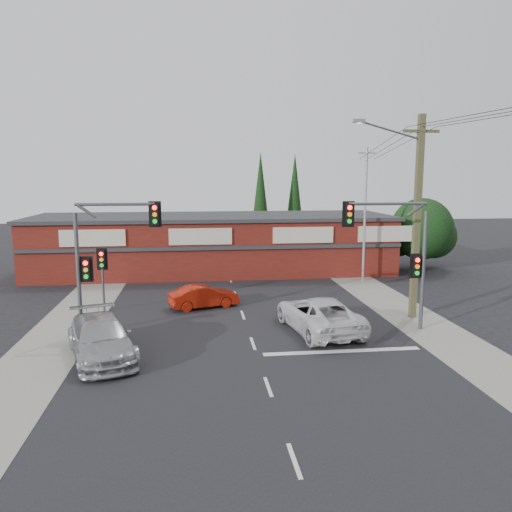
{
  "coord_description": "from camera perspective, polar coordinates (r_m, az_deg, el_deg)",
  "views": [
    {
      "loc": [
        -2.35,
        -20.36,
        7.01
      ],
      "look_at": [
        0.52,
        3.0,
        3.29
      ],
      "focal_mm": 35.0,
      "sensor_mm": 36.0,
      "label": 1
    }
  ],
  "objects": [
    {
      "name": "pedestal_signal",
      "position": [
        27.2,
        -17.16,
        -1.17
      ],
      "size": [
        0.55,
        0.27,
        3.38
      ],
      "color": "#47494C",
      "rests_on": "ground"
    },
    {
      "name": "utility_pole",
      "position": [
        25.74,
        17.69,
        4.96
      ],
      "size": [
        4.38,
        0.59,
        10.0
      ],
      "color": "brown",
      "rests_on": "ground"
    },
    {
      "name": "traffic_mast_right",
      "position": [
        23.46,
        16.2,
        1.12
      ],
      "size": [
        3.96,
        0.27,
        5.97
      ],
      "color": "#47494C",
      "rests_on": "ground"
    },
    {
      "name": "verge_right",
      "position": [
        28.46,
        15.74,
        -5.61
      ],
      "size": [
        3.0,
        70.0,
        0.02
      ],
      "primitive_type": "cube",
      "color": "gray",
      "rests_on": "ground"
    },
    {
      "name": "conifer_near",
      "position": [
        44.77,
        0.52,
        7.02
      ],
      "size": [
        1.8,
        1.8,
        9.25
      ],
      "color": "#2D2116",
      "rests_on": "ground"
    },
    {
      "name": "red_sedan",
      "position": [
        27.3,
        -5.99,
        -4.61
      ],
      "size": [
        3.97,
        2.38,
        1.24
      ],
      "primitive_type": "imported",
      "rotation": [
        0.0,
        0.0,
        1.88
      ],
      "color": "#9C1909",
      "rests_on": "ground"
    },
    {
      "name": "steel_pole",
      "position": [
        34.37,
        12.35,
        4.93
      ],
      "size": [
        1.2,
        0.16,
        9.0
      ],
      "color": "gray",
      "rests_on": "ground"
    },
    {
      "name": "lane_dashes",
      "position": [
        25.8,
        -1.52,
        -6.75
      ],
      "size": [
        0.12,
        46.34,
        0.01
      ],
      "color": "silver",
      "rests_on": "ground"
    },
    {
      "name": "power_lines",
      "position": [
        21.01,
        24.82,
        13.72
      ],
      "size": [
        2.01,
        29.0,
        1.22
      ],
      "color": "black",
      "rests_on": "ground"
    },
    {
      "name": "white_suv",
      "position": [
        23.24,
        7.17,
        -6.61
      ],
      "size": [
        3.49,
        6.05,
        1.59
      ],
      "primitive_type": "imported",
      "rotation": [
        0.0,
        0.0,
        3.3
      ],
      "color": "silver",
      "rests_on": "ground"
    },
    {
      "name": "shop_building",
      "position": [
        37.68,
        -4.88,
        1.51
      ],
      "size": [
        27.3,
        8.4,
        4.22
      ],
      "color": "#531610",
      "rests_on": "ground"
    },
    {
      "name": "silver_suv",
      "position": [
        20.69,
        -17.3,
        -8.95
      ],
      "size": [
        3.75,
        5.83,
        1.57
      ],
      "primitive_type": "imported",
      "rotation": [
        0.0,
        0.0,
        0.31
      ],
      "color": "#A3A6A8",
      "rests_on": "ground"
    },
    {
      "name": "road_strip",
      "position": [
        26.41,
        -1.65,
        -6.41
      ],
      "size": [
        14.0,
        70.0,
        0.01
      ],
      "primitive_type": "cube",
      "color": "black",
      "rests_on": "ground"
    },
    {
      "name": "tree_cluster",
      "position": [
        39.86,
        18.38,
        2.6
      ],
      "size": [
        5.9,
        5.1,
        5.5
      ],
      "color": "#2D2116",
      "rests_on": "ground"
    },
    {
      "name": "traffic_mast_left",
      "position": [
        22.94,
        -17.17,
        0.86
      ],
      "size": [
        3.77,
        0.27,
        5.97
      ],
      "color": "#47494C",
      "rests_on": "ground"
    },
    {
      "name": "stop_line",
      "position": [
        20.95,
        9.82,
        -10.67
      ],
      "size": [
        6.5,
        0.35,
        0.01
      ],
      "primitive_type": "cube",
      "color": "silver",
      "rests_on": "ground"
    },
    {
      "name": "ground",
      "position": [
        21.66,
        -0.39,
        -9.91
      ],
      "size": [
        120.0,
        120.0,
        0.0
      ],
      "primitive_type": "plane",
      "color": "black",
      "rests_on": "ground"
    },
    {
      "name": "verge_left",
      "position": [
        27.01,
        -20.03,
        -6.6
      ],
      "size": [
        3.0,
        70.0,
        0.02
      ],
      "primitive_type": "cube",
      "color": "gray",
      "rests_on": "ground"
    },
    {
      "name": "conifer_far",
      "position": [
        47.31,
        4.44,
        7.1
      ],
      "size": [
        1.8,
        1.8,
        9.25
      ],
      "color": "#2D2116",
      "rests_on": "ground"
    }
  ]
}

